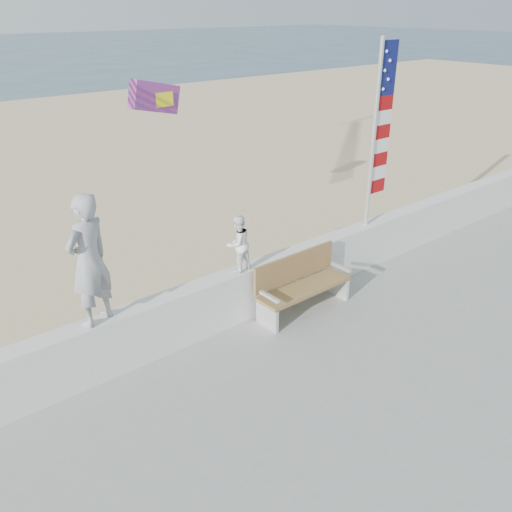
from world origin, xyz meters
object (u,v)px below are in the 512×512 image
at_px(adult, 89,261).
at_px(bench, 301,283).
at_px(flag, 379,127).
at_px(child, 238,244).

distance_m(adult, bench, 3.76).
bearing_deg(bench, flag, 11.05).
relative_size(child, bench, 0.53).
bearing_deg(child, flag, 173.42).
relative_size(adult, flag, 0.53).
height_order(adult, flag, flag).
height_order(child, bench, child).
xyz_separation_m(bench, flag, (2.33, 0.45, 2.30)).
xyz_separation_m(adult, bench, (3.49, -0.45, -1.32)).
bearing_deg(flag, child, 180.00).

